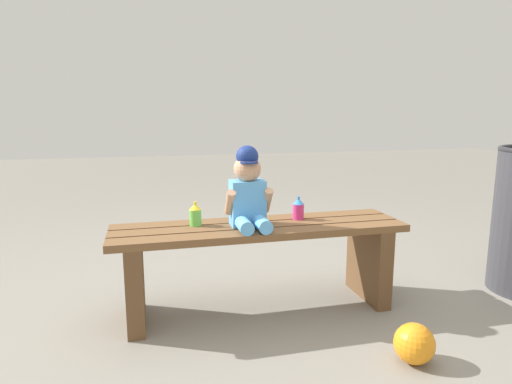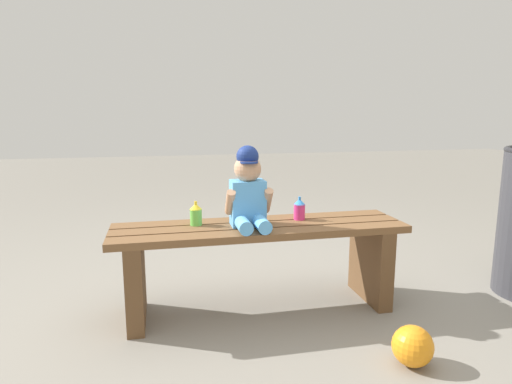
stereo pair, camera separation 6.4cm
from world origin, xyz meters
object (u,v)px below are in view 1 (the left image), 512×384
(child_figure, at_px, (248,192))
(toy_ball, at_px, (414,344))
(sippy_cup_right, at_px, (298,209))
(park_bench, at_px, (259,253))
(sippy_cup_left, at_px, (195,214))

(child_figure, height_order, toy_ball, child_figure)
(child_figure, distance_m, toy_ball, 1.01)
(sippy_cup_right, bearing_deg, child_figure, -166.02)
(park_bench, bearing_deg, sippy_cup_right, 14.79)
(child_figure, height_order, sippy_cup_right, child_figure)
(child_figure, bearing_deg, park_bench, 10.87)
(child_figure, xyz_separation_m, sippy_cup_right, (0.29, 0.07, -0.12))
(toy_ball, bearing_deg, sippy_cup_left, 139.01)
(child_figure, bearing_deg, toy_ball, -48.73)
(child_figure, xyz_separation_m, toy_ball, (0.56, -0.63, -0.55))
(child_figure, relative_size, sippy_cup_right, 3.26)
(park_bench, bearing_deg, child_figure, -169.13)
(park_bench, relative_size, child_figure, 3.68)
(toy_ball, bearing_deg, sippy_cup_right, 110.64)
(sippy_cup_right, bearing_deg, toy_ball, -69.36)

